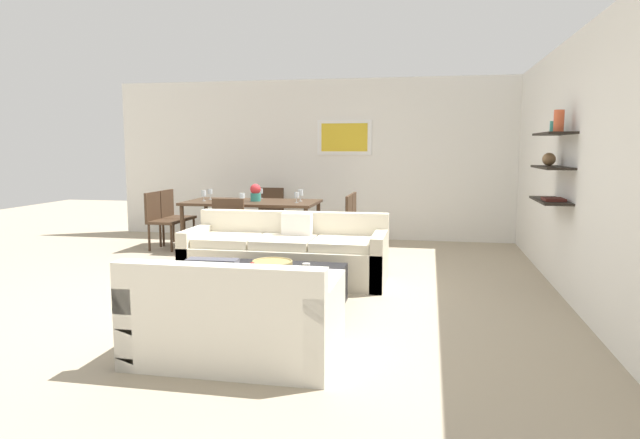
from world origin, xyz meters
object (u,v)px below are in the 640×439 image
object	(u,v)px
sofa_beige	(286,256)
dining_chair_head	(269,210)
apple_on_coffee_table	(253,267)
dining_chair_right_near	(341,221)
wine_glass_head	(261,191)
candle_jar	(306,267)
loveseat_white	(236,320)
wine_glass_right_far	(300,193)
centerpiece_vase	(256,192)
wine_glass_foot	(242,196)
coffee_table	(276,289)
dining_chair_left_far	(173,213)
dining_chair_left_near	(160,217)
wine_glass_left_near	(204,194)
dining_table	(252,205)
dining_chair_foot	(231,225)
wine_glass_right_near	(296,195)
decorative_bowl	(272,264)
wine_glass_left_far	(210,192)
dining_chair_right_far	(346,217)

from	to	relation	value
sofa_beige	dining_chair_head	size ratio (longest dim) A/B	2.66
apple_on_coffee_table	dining_chair_head	xyz separation A→B (m)	(-0.99, 3.97, 0.08)
dining_chair_right_near	wine_glass_head	size ratio (longest dim) A/B	5.54
dining_chair_head	candle_jar	bearing A→B (deg)	-68.79
loveseat_white	dining_chair_head	bearing A→B (deg)	103.53
apple_on_coffee_table	dining_chair_right_near	distance (m)	2.85
wine_glass_head	wine_glass_right_far	bearing A→B (deg)	-24.32
loveseat_white	centerpiece_vase	size ratio (longest dim) A/B	5.69
wine_glass_head	wine_glass_foot	world-z (taller)	wine_glass_head
coffee_table	dining_chair_left_far	distance (m)	4.14
dining_chair_left_near	wine_glass_left_near	world-z (taller)	wine_glass_left_near
loveseat_white	wine_glass_head	size ratio (longest dim) A/B	9.37
sofa_beige	coffee_table	distance (m)	1.19
dining_table	dining_chair_left_far	bearing A→B (deg)	170.63
candle_jar	loveseat_white	bearing A→B (deg)	-99.47
sofa_beige	dining_chair_right_near	size ratio (longest dim) A/B	2.66
dining_chair_foot	dining_chair_left_near	size ratio (longest dim) A/B	1.00
sofa_beige	coffee_table	size ratio (longest dim) A/B	1.85
dining_chair_left_far	wine_glass_foot	world-z (taller)	wine_glass_foot
dining_table	dining_chair_head	distance (m)	0.94
dining_chair_foot	centerpiece_vase	world-z (taller)	centerpiece_vase
dining_chair_right_near	dining_chair_left_near	bearing A→B (deg)	180.00
candle_jar	dining_chair_head	bearing A→B (deg)	111.21
sofa_beige	wine_glass_right_near	bearing A→B (deg)	99.35
centerpiece_vase	sofa_beige	bearing A→B (deg)	-62.41
loveseat_white	dining_chair_left_far	size ratio (longest dim) A/B	1.69
dining_table	dining_chair_left_far	size ratio (longest dim) A/B	2.26
sofa_beige	centerpiece_vase	world-z (taller)	centerpiece_vase
apple_on_coffee_table	centerpiece_vase	xyz separation A→B (m)	(-0.93, 3.05, 0.46)
dining_chair_foot	dining_chair_right_near	bearing A→B (deg)	26.19
dining_chair_right_near	wine_glass_right_near	bearing A→B (deg)	171.28
dining_chair_left_far	sofa_beige	bearing A→B (deg)	-40.27
decorative_bowl	wine_glass_head	size ratio (longest dim) A/B	2.51
decorative_bowl	apple_on_coffee_table	world-z (taller)	apple_on_coffee_table
sofa_beige	dining_chair_left_far	distance (m)	3.16
sofa_beige	wine_glass_right_far	xyz separation A→B (m)	(-0.28, 1.93, 0.58)
wine_glass_right_far	wine_glass_head	xyz separation A→B (m)	(-0.72, 0.33, -0.01)
dining_table	wine_glass_head	world-z (taller)	wine_glass_head
candle_jar	centerpiece_vase	xyz separation A→B (m)	(-1.42, 2.90, 0.47)
decorative_bowl	wine_glass_left_far	size ratio (longest dim) A/B	2.45
candle_jar	dining_chair_right_near	bearing A→B (deg)	91.70
dining_chair_right_near	wine_glass_foot	size ratio (longest dim) A/B	5.59
coffee_table	wine_glass_right_near	distance (m)	2.96
candle_jar	wine_glass_right_far	world-z (taller)	wine_glass_right_far
sofa_beige	dining_chair_right_far	size ratio (longest dim) A/B	2.66
decorative_bowl	wine_glass_right_far	world-z (taller)	wine_glass_right_far
wine_glass_right_far	wine_glass_foot	distance (m)	0.93
dining_chair_head	wine_glass_head	bearing A→B (deg)	-90.00
candle_jar	dining_table	bearing A→B (deg)	117.08
sofa_beige	dining_chair_right_far	world-z (taller)	dining_chair_right_far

